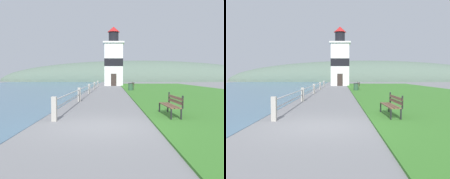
% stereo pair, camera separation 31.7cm
% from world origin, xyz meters
% --- Properties ---
extents(ground_plane, '(160.00, 160.00, 0.00)m').
position_xyz_m(ground_plane, '(0.00, 0.00, 0.00)').
color(ground_plane, slate).
extents(grass_verge, '(12.00, 51.08, 0.06)m').
position_xyz_m(grass_verge, '(7.82, 17.03, 0.03)').
color(grass_verge, '#387528').
rests_on(grass_verge, ground_plane).
extents(seawall_railing, '(0.18, 28.13, 0.91)m').
position_xyz_m(seawall_railing, '(-1.72, 14.97, 0.54)').
color(seawall_railing, '#A8A399').
rests_on(seawall_railing, ground_plane).
extents(park_bench_near, '(0.54, 1.98, 0.94)m').
position_xyz_m(park_bench_near, '(2.81, 1.97, 0.54)').
color(park_bench_near, brown).
rests_on(park_bench_near, ground_plane).
extents(park_bench_midway, '(0.55, 1.84, 0.94)m').
position_xyz_m(park_bench_midway, '(2.73, 21.41, 0.54)').
color(park_bench_midway, brown).
rests_on(park_bench_midway, ground_plane).
extents(lighthouse, '(3.47, 3.47, 9.84)m').
position_xyz_m(lighthouse, '(0.67, 34.00, 4.18)').
color(lighthouse, white).
rests_on(lighthouse, ground_plane).
extents(trash_bin, '(0.54, 0.54, 0.84)m').
position_xyz_m(trash_bin, '(2.44, 19.27, 0.42)').
color(trash_bin, '#2D5138').
rests_on(trash_bin, ground_plane).
extents(distant_hillside, '(80.00, 16.00, 12.00)m').
position_xyz_m(distant_hillside, '(8.00, 64.06, 0.00)').
color(distant_hillside, '#566B5B').
rests_on(distant_hillside, ground_plane).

